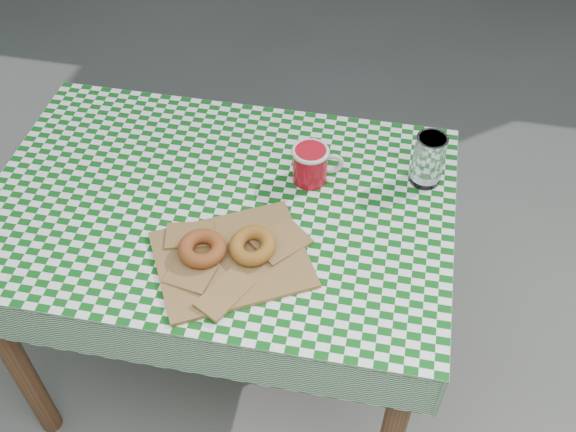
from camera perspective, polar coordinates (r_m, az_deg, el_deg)
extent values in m
plane|color=#575752|center=(2.15, -1.02, -16.87)|extent=(60.00, 60.00, 0.00)
cube|color=brown|center=(1.93, -5.08, -6.64)|extent=(1.12, 0.76, 0.75)
cube|color=#0C5014|center=(1.64, -5.95, 1.11)|extent=(1.14, 0.78, 0.01)
cube|color=olive|center=(1.51, -4.78, -3.61)|extent=(0.42, 0.39, 0.02)
torus|color=brown|center=(1.50, -7.30, -2.75)|extent=(0.12, 0.12, 0.03)
torus|color=#A05C21|center=(1.50, -3.04, -2.52)|extent=(0.15, 0.15, 0.03)
cylinder|color=white|center=(1.67, 11.81, 4.69)|extent=(0.10, 0.10, 0.14)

